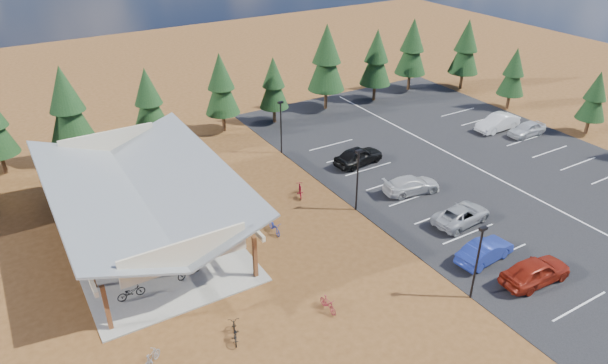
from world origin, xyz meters
The scene contains 40 objects.
ground centered at (0.00, 0.00, 0.00)m, with size 140.00×140.00×0.00m, color #563316.
asphalt_lot centered at (18.50, 3.00, 0.02)m, with size 27.00×44.00×0.04m, color black.
concrete_pad centered at (-10.00, 7.00, 0.05)m, with size 10.60×18.60×0.10m, color gray.
bike_pavilion centered at (-10.00, 7.00, 3.82)m, with size 11.65×19.40×4.97m.
lamp_post_0 centered at (5.00, -10.00, 2.98)m, with size 0.50×0.25×5.14m.
lamp_post_1 centered at (5.00, 2.00, 2.98)m, with size 0.50×0.25×5.14m.
lamp_post_2 centered at (5.00, 14.00, 2.98)m, with size 0.50×0.25×5.14m.
trash_bin_0 centered at (-2.40, 4.59, 0.45)m, with size 0.60×0.60×0.90m, color #51301C.
trash_bin_1 centered at (-3.76, 4.93, 0.45)m, with size 0.60×0.60×0.90m, color #51301C.
pine_2 centered at (-11.87, 21.60, 5.58)m, with size 3.92×3.92×9.13m.
pine_3 centered at (-4.84, 21.61, 4.78)m, with size 3.36×3.36×7.83m.
pine_4 centered at (2.51, 21.72, 4.97)m, with size 3.49×3.49×8.14m.
pine_5 centered at (8.04, 21.05, 4.34)m, with size 3.06×3.06×7.12m.
pine_6 centered at (14.96, 21.65, 5.83)m, with size 4.10×4.10×9.55m.
pine_7 centered at (21.31, 21.00, 5.10)m, with size 3.59×3.59×8.36m.
pine_8 centered at (27.30, 21.83, 5.34)m, with size 3.75×3.75×8.74m.
pine_11 centered at (33.97, 2.06, 3.97)m, with size 2.80×2.80×6.52m.
pine_12 centered at (32.75, 11.10, 4.23)m, with size 2.97×2.97×6.93m.
pine_13 centered at (33.19, 18.81, 5.20)m, with size 3.66×3.66×8.52m.
bike_0 centered at (-12.87, 0.54, 0.55)m, with size 0.60×1.72×0.90m, color black.
bike_1 centered at (-12.90, 3.21, 0.60)m, with size 0.47×1.68×1.01m, color gray.
bike_2 centered at (-11.58, 10.71, 0.58)m, with size 0.64×1.84×0.97m, color navy.
bike_3 centered at (-11.83, 14.60, 0.58)m, with size 0.45×1.60×0.96m, color maroon.
bike_4 centered at (-9.08, 0.78, 0.58)m, with size 0.64×1.82×0.96m, color black.
bike_5 centered at (-6.84, 3.14, 0.58)m, with size 0.45×1.59×0.96m, color #9DA0A5.
bike_6 centered at (-8.34, 7.67, 0.58)m, with size 0.64×1.82×0.96m, color #0F1F93.
bike_7 centered at (-6.64, 11.98, 0.59)m, with size 0.46×1.63×0.98m, color maroon.
bike_9 centered at (-13.39, -5.18, 0.46)m, with size 0.43×1.52×0.92m, color gray.
bike_11 centered at (-3.15, -6.44, 0.47)m, with size 0.44×1.56×0.94m, color maroon.
bike_12 centered at (-8.85, -5.68, 0.49)m, with size 0.64×1.85×0.97m, color black.
bike_14 centered at (-1.94, 2.48, 0.47)m, with size 0.62×1.77×0.93m, color #182C9F.
bike_15 centered at (2.34, 6.05, 0.55)m, with size 0.52×1.83×1.10m, color maroon.
bike_16 centered at (-3.87, 5.02, 0.40)m, with size 0.53×1.52×0.80m, color black.
car_0 centered at (9.53, -11.00, 0.87)m, with size 1.97×4.90×1.67m, color maroon.
car_1 centered at (8.52, -7.78, 0.77)m, with size 1.56×4.46×1.47m, color navy.
car_2 centered at (10.61, -3.58, 0.72)m, with size 2.26×4.90×1.36m, color #929599.
car_3 centered at (10.47, 1.84, 0.74)m, with size 1.96×4.81×1.40m, color #B2B2B2.
car_4 centered at (9.80, 8.31, 0.86)m, with size 1.94×4.83×1.64m, color black.
car_8 centered at (28.14, 4.74, 0.76)m, with size 1.70×4.22×1.44m, color #AFB2B8.
car_9 centered at (26.71, 7.27, 0.86)m, with size 1.73×4.96×1.64m, color white.
Camera 1 is at (-17.07, -26.84, 22.18)m, focal length 32.00 mm.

